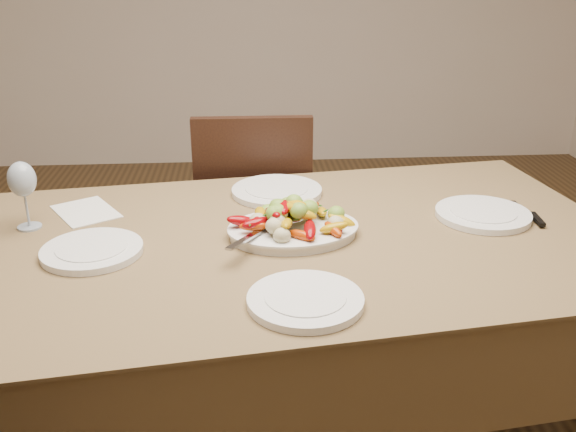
# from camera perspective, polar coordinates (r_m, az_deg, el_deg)

# --- Properties ---
(dining_table) EXTENTS (1.96, 1.27, 0.76)m
(dining_table) POSITION_cam_1_polar(r_m,az_deg,el_deg) (1.92, -0.00, -12.22)
(dining_table) COLOR brown
(dining_table) RESTS_ON ground
(chair_far) EXTENTS (0.43, 0.43, 0.95)m
(chair_far) POSITION_cam_1_polar(r_m,az_deg,el_deg) (2.55, -3.03, -0.62)
(chair_far) COLOR black
(chair_far) RESTS_ON ground
(serving_platter) EXTENTS (0.38, 0.30, 0.02)m
(serving_platter) POSITION_cam_1_polar(r_m,az_deg,el_deg) (1.74, 0.46, -1.41)
(serving_platter) COLOR white
(serving_platter) RESTS_ON dining_table
(roasted_vegetables) EXTENTS (0.31, 0.23, 0.09)m
(roasted_vegetables) POSITION_cam_1_polar(r_m,az_deg,el_deg) (1.72, 0.47, 0.33)
(roasted_vegetables) COLOR #790206
(roasted_vegetables) RESTS_ON serving_platter
(serving_spoon) EXTENTS (0.27, 0.19, 0.03)m
(serving_spoon) POSITION_cam_1_polar(r_m,az_deg,el_deg) (1.68, -1.43, -0.94)
(serving_spoon) COLOR #9EA0A8
(serving_spoon) RESTS_ON serving_platter
(plate_left) EXTENTS (0.26, 0.26, 0.02)m
(plate_left) POSITION_cam_1_polar(r_m,az_deg,el_deg) (1.71, -17.02, -2.98)
(plate_left) COLOR white
(plate_left) RESTS_ON dining_table
(plate_right) EXTENTS (0.27, 0.27, 0.02)m
(plate_right) POSITION_cam_1_polar(r_m,az_deg,el_deg) (1.95, 16.93, 0.13)
(plate_right) COLOR white
(plate_right) RESTS_ON dining_table
(plate_far) EXTENTS (0.29, 0.29, 0.02)m
(plate_far) POSITION_cam_1_polar(r_m,az_deg,el_deg) (2.04, -1.00, 2.20)
(plate_far) COLOR white
(plate_far) RESTS_ON dining_table
(plate_near) EXTENTS (0.26, 0.26, 0.02)m
(plate_near) POSITION_cam_1_polar(r_m,az_deg,el_deg) (1.42, 1.55, -7.52)
(plate_near) COLOR white
(plate_near) RESTS_ON dining_table
(wine_glass) EXTENTS (0.08, 0.08, 0.20)m
(wine_glass) POSITION_cam_1_polar(r_m,az_deg,el_deg) (1.90, -22.40, 1.86)
(wine_glass) COLOR #8C99A5
(wine_glass) RESTS_ON dining_table
(menu_card) EXTENTS (0.24, 0.26, 0.00)m
(menu_card) POSITION_cam_1_polar(r_m,az_deg,el_deg) (2.00, -17.53, 0.38)
(menu_card) COLOR silver
(menu_card) RESTS_ON dining_table
(table_knife) EXTENTS (0.03, 0.20, 0.01)m
(table_knife) POSITION_cam_1_polar(r_m,az_deg,el_deg) (1.99, 20.59, 0.08)
(table_knife) COLOR #9EA0A8
(table_knife) RESTS_ON dining_table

